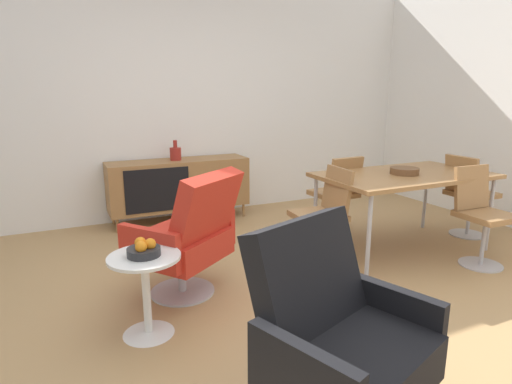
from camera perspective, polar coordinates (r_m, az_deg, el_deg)
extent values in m
plane|color=tan|center=(3.18, 3.78, -14.51)|extent=(8.32, 8.32, 0.00)
cube|color=white|center=(5.24, -10.25, 12.17)|extent=(6.80, 0.12, 2.80)
cube|color=olive|center=(5.02, -10.26, 1.09)|extent=(1.60, 0.44, 0.56)
cube|color=black|center=(4.74, -13.04, 0.23)|extent=(0.70, 0.01, 0.48)
cylinder|color=olive|center=(4.82, -18.08, -4.32)|extent=(0.03, 0.03, 0.16)
cylinder|color=olive|center=(5.19, -1.70, -2.40)|extent=(0.03, 0.03, 0.16)
cylinder|color=olive|center=(5.14, -18.59, -3.26)|extent=(0.03, 0.03, 0.16)
cylinder|color=olive|center=(5.49, -3.12, -1.54)|extent=(0.03, 0.03, 0.16)
cylinder|color=maroon|center=(4.96, -10.73, 5.04)|extent=(0.13, 0.13, 0.14)
cylinder|color=maroon|center=(4.94, -10.79, 6.34)|extent=(0.04, 0.04, 0.08)
cube|color=olive|center=(4.20, 19.30, 2.11)|extent=(1.60, 0.90, 0.04)
cylinder|color=#B7B7BC|center=(3.54, 14.88, -5.78)|extent=(0.04, 0.04, 0.70)
cylinder|color=#B7B7BC|center=(4.58, 28.84, -2.70)|extent=(0.04, 0.04, 0.70)
cylinder|color=#B7B7BC|center=(4.13, 7.94, -2.71)|extent=(0.04, 0.04, 0.70)
cylinder|color=#B7B7BC|center=(5.05, 21.75, -0.61)|extent=(0.04, 0.04, 0.70)
cylinder|color=brown|center=(4.16, 19.27, 2.69)|extent=(0.26, 0.26, 0.06)
cube|color=#9E7042|center=(4.50, 10.32, -0.21)|extent=(0.43, 0.43, 0.05)
cube|color=#9E7042|center=(4.32, 11.95, 2.09)|extent=(0.39, 0.11, 0.38)
cylinder|color=#B7B7BC|center=(4.56, 10.20, -3.11)|extent=(0.04, 0.04, 0.42)
cylinder|color=#B7B7BC|center=(4.62, 10.10, -5.57)|extent=(0.36, 0.36, 0.01)
cube|color=#9E7042|center=(4.96, 26.93, -0.20)|extent=(0.41, 0.41, 0.05)
cube|color=#9E7042|center=(4.78, 25.84, 2.10)|extent=(0.10, 0.38, 0.38)
cylinder|color=#B7B7BC|center=(5.01, 26.65, -2.84)|extent=(0.04, 0.04, 0.42)
cylinder|color=#B7B7BC|center=(5.07, 26.41, -5.08)|extent=(0.36, 0.36, 0.01)
cube|color=#9E7042|center=(3.67, 8.30, -3.17)|extent=(0.43, 0.43, 0.05)
cube|color=#9E7042|center=(3.71, 10.83, 0.32)|extent=(0.12, 0.39, 0.38)
cylinder|color=#B7B7BC|center=(3.75, 8.18, -6.66)|extent=(0.04, 0.04, 0.42)
cylinder|color=#B7B7BC|center=(3.82, 8.08, -9.57)|extent=(0.36, 0.36, 0.01)
cube|color=#9E7042|center=(4.13, 28.51, -2.83)|extent=(0.42, 0.42, 0.05)
cube|color=#9E7042|center=(4.19, 26.93, 0.59)|extent=(0.38, 0.10, 0.38)
cylinder|color=#B7B7BC|center=(4.20, 28.16, -5.95)|extent=(0.04, 0.04, 0.42)
cylinder|color=#B7B7BC|center=(4.26, 27.85, -8.58)|extent=(0.36, 0.36, 0.01)
cube|color=red|center=(3.21, -10.05, -6.99)|extent=(0.81, 0.81, 0.20)
cube|color=red|center=(2.98, -6.68, -2.22)|extent=(0.64, 0.57, 0.51)
cube|color=red|center=(3.43, -6.66, -4.12)|extent=(0.34, 0.44, 0.28)
cube|color=red|center=(2.95, -14.15, -7.37)|extent=(0.34, 0.44, 0.28)
cylinder|color=#B7B7BC|center=(3.30, -9.88, -10.90)|extent=(0.06, 0.06, 0.28)
cylinder|color=#B7B7BC|center=(3.36, -9.79, -12.96)|extent=(0.48, 0.48, 0.02)
cube|color=black|center=(1.97, 12.57, -21.08)|extent=(0.75, 0.73, 0.20)
cube|color=black|center=(1.93, 6.96, -10.92)|extent=(0.66, 0.45, 0.51)
cube|color=black|center=(1.70, 6.09, -23.70)|extent=(0.22, 0.50, 0.28)
cube|color=black|center=(2.17, 17.58, -15.36)|extent=(0.22, 0.50, 0.28)
cylinder|color=white|center=(2.68, -14.76, -8.45)|extent=(0.44, 0.44, 0.02)
cylinder|color=white|center=(2.78, -14.44, -13.44)|extent=(0.05, 0.05, 0.50)
cone|color=white|center=(2.89, -14.16, -17.70)|extent=(0.32, 0.32, 0.02)
cylinder|color=#262628|center=(2.66, -14.81, -7.75)|extent=(0.20, 0.20, 0.05)
sphere|color=orange|center=(2.65, -14.00, -6.78)|extent=(0.07, 0.07, 0.07)
sphere|color=orange|center=(2.68, -15.24, -6.58)|extent=(0.07, 0.07, 0.07)
sphere|color=orange|center=(2.61, -15.15, -7.11)|extent=(0.07, 0.07, 0.07)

